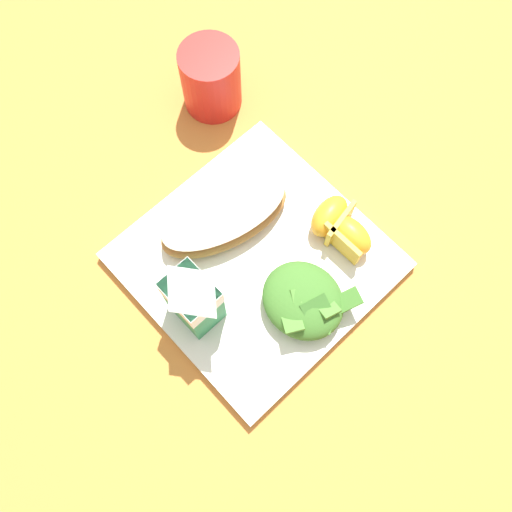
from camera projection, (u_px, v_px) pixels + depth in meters
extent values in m
plane|color=#C67A33|center=(256.00, 263.00, 0.70)|extent=(3.00, 3.00, 0.00)
cube|color=white|center=(256.00, 261.00, 0.69)|extent=(0.28, 0.28, 0.02)
ellipsoid|color=#A87038|center=(225.00, 218.00, 0.69)|extent=(0.12, 0.18, 0.03)
ellipsoid|color=#B22D19|center=(224.00, 214.00, 0.68)|extent=(0.11, 0.17, 0.01)
ellipsoid|color=beige|center=(224.00, 212.00, 0.67)|extent=(0.11, 0.18, 0.01)
ellipsoid|color=#3D7028|center=(305.00, 299.00, 0.64)|extent=(0.10, 0.09, 0.04)
cube|color=#336023|center=(316.00, 308.00, 0.62)|extent=(0.03, 0.04, 0.01)
cube|color=#4C8433|center=(292.00, 319.00, 0.62)|extent=(0.04, 0.03, 0.01)
cube|color=#5B8E3D|center=(308.00, 317.00, 0.63)|extent=(0.04, 0.03, 0.02)
cube|color=#4C8433|center=(326.00, 305.00, 0.63)|extent=(0.04, 0.03, 0.02)
cube|color=#4C8433|center=(323.00, 319.00, 0.63)|extent=(0.04, 0.04, 0.02)
cube|color=#3D7028|center=(347.00, 300.00, 0.63)|extent=(0.03, 0.04, 0.01)
cube|color=#4C8433|center=(302.00, 299.00, 0.63)|extent=(0.03, 0.04, 0.02)
cube|color=#2D8451|center=(196.00, 303.00, 0.62)|extent=(0.06, 0.04, 0.09)
cube|color=white|center=(193.00, 295.00, 0.59)|extent=(0.06, 0.04, 0.03)
pyramid|color=white|center=(190.00, 289.00, 0.57)|extent=(0.06, 0.04, 0.02)
ellipsoid|color=orange|center=(350.00, 235.00, 0.67)|extent=(0.06, 0.04, 0.04)
cube|color=gold|center=(341.00, 243.00, 0.67)|extent=(0.06, 0.01, 0.03)
ellipsoid|color=orange|center=(329.00, 216.00, 0.68)|extent=(0.05, 0.07, 0.04)
cube|color=gold|center=(340.00, 223.00, 0.68)|extent=(0.02, 0.06, 0.03)
cylinder|color=red|center=(211.00, 79.00, 0.74)|extent=(0.08, 0.08, 0.09)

